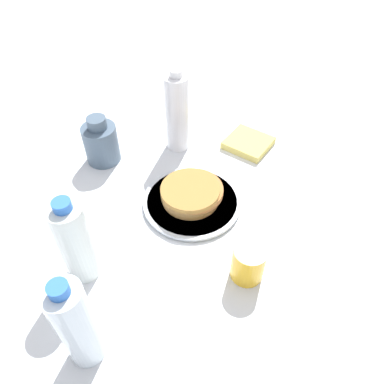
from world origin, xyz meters
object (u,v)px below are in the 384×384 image
(pancake_stack, at_px, (191,193))
(water_bottle_mid, at_px, (177,113))
(juice_glass, at_px, (248,263))
(water_bottle_near, at_px, (76,325))
(plate, at_px, (192,202))
(cream_jug, at_px, (101,142))
(water_bottle_far, at_px, (75,242))

(pancake_stack, bearing_deg, water_bottle_mid, 163.24)
(juice_glass, xyz_separation_m, water_bottle_near, (0.01, -0.33, 0.06))
(plate, distance_m, juice_glass, 0.23)
(water_bottle_near, bearing_deg, cream_jug, 159.98)
(plate, xyz_separation_m, juice_glass, (0.22, 0.01, 0.03))
(pancake_stack, distance_m, water_bottle_far, 0.29)
(cream_jug, bearing_deg, water_bottle_near, -20.02)
(plate, relative_size, water_bottle_near, 1.06)
(plate, xyz_separation_m, water_bottle_near, (0.23, -0.32, 0.10))
(pancake_stack, distance_m, water_bottle_near, 0.40)
(water_bottle_far, bearing_deg, water_bottle_mid, 129.78)
(plate, xyz_separation_m, pancake_stack, (-0.00, -0.00, 0.03))
(plate, distance_m, water_bottle_mid, 0.25)
(juice_glass, bearing_deg, water_bottle_far, -117.99)
(pancake_stack, xyz_separation_m, juice_glass, (0.23, 0.01, 0.00))
(cream_jug, bearing_deg, water_bottle_mid, 80.03)
(water_bottle_near, bearing_deg, water_bottle_far, 166.83)
(juice_glass, bearing_deg, water_bottle_near, -88.36)
(pancake_stack, height_order, water_bottle_mid, water_bottle_mid)
(plate, relative_size, cream_jug, 1.78)
(water_bottle_near, relative_size, water_bottle_mid, 0.96)
(pancake_stack, xyz_separation_m, water_bottle_far, (0.07, -0.28, 0.06))
(cream_jug, relative_size, water_bottle_near, 0.60)
(cream_jug, height_order, water_bottle_far, water_bottle_far)
(cream_jug, bearing_deg, juice_glass, 17.87)
(plate, distance_m, water_bottle_near, 0.41)
(juice_glass, relative_size, cream_jug, 0.62)
(pancake_stack, height_order, cream_jug, cream_jug)
(pancake_stack, xyz_separation_m, water_bottle_near, (0.24, -0.32, 0.07))
(cream_jug, bearing_deg, water_bottle_far, -23.32)
(cream_jug, height_order, water_bottle_near, water_bottle_near)
(cream_jug, xyz_separation_m, water_bottle_far, (0.32, -0.14, 0.04))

